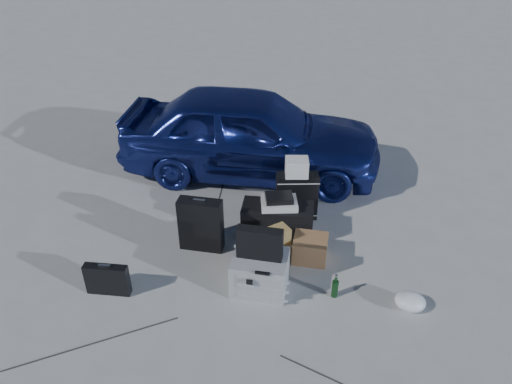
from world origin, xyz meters
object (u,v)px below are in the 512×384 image
car (251,133)px  suitcase_left (201,225)px  briefcase (107,279)px  suitcase_right (297,196)px  duffel_bag (278,221)px  green_bottle (335,286)px  pelican_case (260,273)px  cardboard_box (310,249)px

car → suitcase_left: (-0.67, -1.63, -0.28)m
briefcase → suitcase_right: 2.33m
car → duffel_bag: (0.18, -1.48, -0.39)m
car → green_bottle: bearing=-152.8°
car → suitcase_right: car is taller
pelican_case → suitcase_right: (0.55, 1.18, 0.10)m
car → cardboard_box: (0.48, -1.92, -0.45)m
pelican_case → cardboard_box: (0.58, 0.40, -0.06)m
car → pelican_case: bearing=-169.2°
duffel_bag → suitcase_left: bearing=-157.7°
suitcase_right → duffel_bag: size_ratio=0.74×
duffel_bag → green_bottle: duffel_bag is taller
briefcase → car: bearing=66.4°
duffel_bag → cardboard_box: size_ratio=2.22×
suitcase_right → duffel_bag: (-0.27, -0.34, -0.10)m
cardboard_box → briefcase: bearing=-170.7°
suitcase_right → green_bottle: suitcase_right is taller
duffel_bag → green_bottle: (0.44, -1.03, -0.07)m
suitcase_left → cardboard_box: suitcase_left is taller
car → briefcase: (-1.59, -2.26, -0.42)m
pelican_case → suitcase_right: suitcase_right is taller
car → pelican_case: car is taller
car → cardboard_box: car is taller
briefcase → green_bottle: size_ratio=1.68×
car → briefcase: car is taller
briefcase → pelican_case: bearing=9.2°
pelican_case → briefcase: bearing=-166.7°
pelican_case → suitcase_right: bearing=80.8°
duffel_bag → cardboard_box: duffel_bag is taller
cardboard_box → green_bottle: size_ratio=1.39×
car → suitcase_left: bearing=170.7°
suitcase_left → suitcase_right: size_ratio=1.04×
briefcase → suitcase_left: size_ratio=0.70×
car → briefcase: bearing=158.0°
suitcase_left → briefcase: bearing=-129.7°
briefcase → duffel_bag: size_ratio=0.54×
briefcase → suitcase_left: (0.92, 0.63, 0.14)m
duffel_bag → car: bearing=109.7°
suitcase_right → green_bottle: (0.17, -1.37, -0.17)m
green_bottle → briefcase: bearing=173.7°
cardboard_box → suitcase_right: bearing=92.3°
pelican_case → cardboard_box: pelican_case is taller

